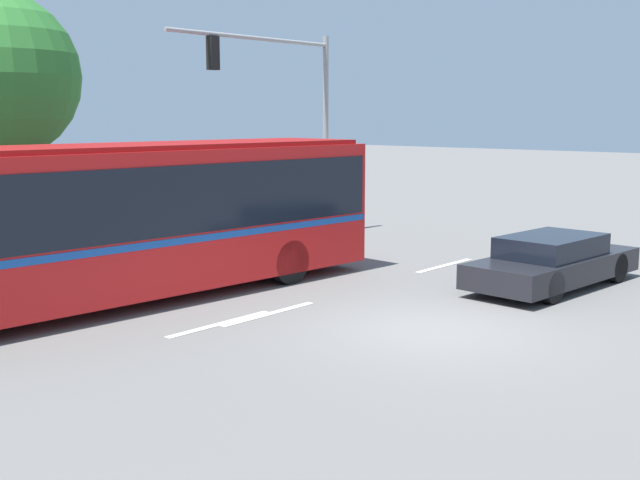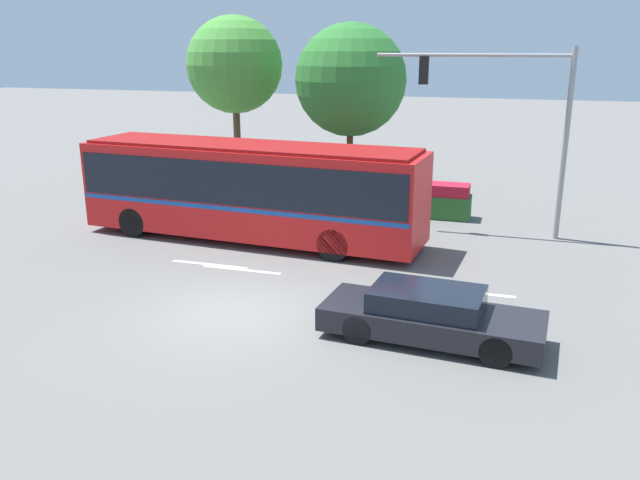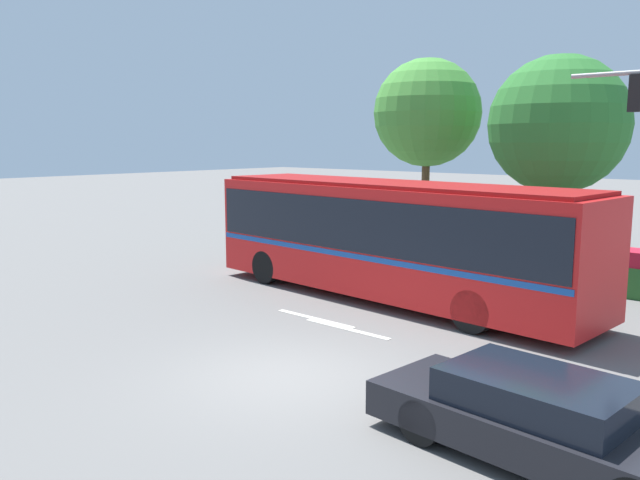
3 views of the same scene
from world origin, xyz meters
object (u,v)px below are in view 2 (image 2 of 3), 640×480
object	(u,v)px
traffic_light_pole	(516,109)
street_tree_left	(235,65)
sedan_foreground	(430,315)
street_tree_centre	(351,80)
city_bus	(250,186)

from	to	relation	value
traffic_light_pole	street_tree_left	xyz separation A→B (m)	(-12.26, 5.14, 1.15)
sedan_foreground	traffic_light_pole	world-z (taller)	traffic_light_pole
street_tree_left	street_tree_centre	xyz separation A→B (m)	(5.45, -0.36, -0.55)
sedan_foreground	street_tree_centre	xyz separation A→B (m)	(-5.50, 13.90, 4.25)
city_bus	sedan_foreground	xyz separation A→B (m)	(6.78, -6.02, -1.24)
traffic_light_pole	street_tree_centre	world-z (taller)	street_tree_centre
sedan_foreground	street_tree_left	xyz separation A→B (m)	(-10.95, 14.26, 4.80)
city_bus	street_tree_left	distance (m)	9.90
traffic_light_pole	street_tree_left	distance (m)	13.35
sedan_foreground	street_tree_left	world-z (taller)	street_tree_left
city_bus	traffic_light_pole	size ratio (longest dim) A/B	1.83
city_bus	sedan_foreground	distance (m)	9.15
traffic_light_pole	street_tree_centre	size ratio (longest dim) A/B	0.88
city_bus	traffic_light_pole	xyz separation A→B (m)	(8.10, 3.10, 2.41)
city_bus	sedan_foreground	bearing A→B (deg)	142.28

